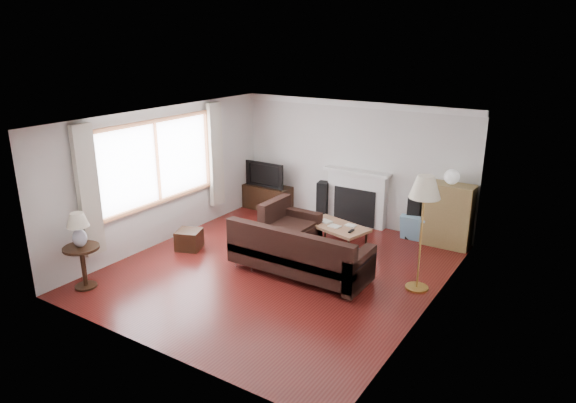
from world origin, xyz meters
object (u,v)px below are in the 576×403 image
Objects in this scene: bookshelf at (448,215)px; floor_lamp at (421,234)px; sectional_sofa at (299,251)px; coffee_table at (336,236)px; side_table at (84,267)px; tv_stand at (268,197)px.

floor_lamp reaches higher than bookshelf.
sectional_sofa is 1.93m from floor_lamp.
sectional_sofa is 2.18× the size of coffee_table.
side_table is at bearing -111.68° from coffee_table.
bookshelf reaches higher than tv_stand.
tv_stand is at bearing 155.10° from floor_lamp.
sectional_sofa is (-1.65, -2.49, -0.19)m from bookshelf.
bookshelf is 1.98m from floor_lamp.
coffee_table is (2.33, -1.16, -0.04)m from tv_stand.
floor_lamp reaches higher than sectional_sofa.
side_table is (-2.54, -2.17, -0.07)m from sectional_sofa.
sectional_sofa is 1.39× the size of floor_lamp.
tv_stand is 0.91× the size of bookshelf.
bookshelf is (3.98, 0.04, 0.32)m from tv_stand.
tv_stand is at bearing 168.17° from coffee_table.
coffee_table is at bearing -143.87° from bookshelf.
sectional_sofa is at bearing 40.47° from side_table.
side_table reaches higher than tv_stand.
coffee_table is at bearing 89.85° from sectional_sofa.
floor_lamp is at bearing -24.90° from tv_stand.
tv_stand is 0.60× the size of floor_lamp.
floor_lamp is (1.78, -0.75, 0.67)m from coffee_table.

